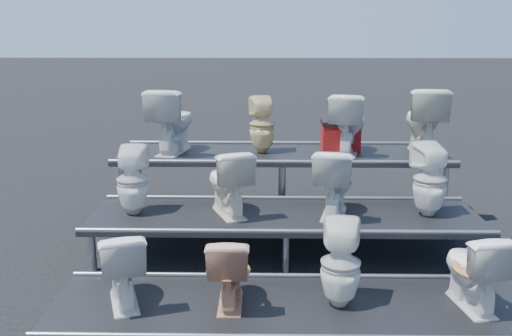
{
  "coord_description": "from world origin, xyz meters",
  "views": [
    {
      "loc": [
        -0.21,
        -5.9,
        2.45
      ],
      "look_at": [
        -0.32,
        0.1,
        0.95
      ],
      "focal_mm": 40.0,
      "sensor_mm": 36.0,
      "label": 1
    }
  ],
  "objects_px": {
    "toilet_11": "(424,120)",
    "red_crate": "(340,137)",
    "toilet_8": "(172,121)",
    "toilet_4": "(132,180)",
    "toilet_0": "(122,267)",
    "toilet_1": "(229,270)",
    "toilet_7": "(430,180)",
    "toilet_10": "(348,123)",
    "toilet_2": "(341,264)",
    "toilet_3": "(473,269)",
    "toilet_5": "(228,182)",
    "toilet_6": "(334,182)",
    "toilet_9": "(262,125)"
  },
  "relations": [
    {
      "from": "toilet_11",
      "to": "red_crate",
      "type": "height_order",
      "value": "toilet_11"
    },
    {
      "from": "toilet_8",
      "to": "toilet_4",
      "type": "bearing_deg",
      "value": 91.21
    },
    {
      "from": "toilet_0",
      "to": "toilet_1",
      "type": "relative_size",
      "value": 1.06
    },
    {
      "from": "toilet_7",
      "to": "toilet_10",
      "type": "height_order",
      "value": "toilet_10"
    },
    {
      "from": "toilet_2",
      "to": "toilet_3",
      "type": "relative_size",
      "value": 1.1
    },
    {
      "from": "toilet_7",
      "to": "toilet_8",
      "type": "bearing_deg",
      "value": -36.88
    },
    {
      "from": "toilet_1",
      "to": "toilet_7",
      "type": "relative_size",
      "value": 0.83
    },
    {
      "from": "toilet_0",
      "to": "toilet_8",
      "type": "height_order",
      "value": "toilet_8"
    },
    {
      "from": "toilet_5",
      "to": "toilet_6",
      "type": "height_order",
      "value": "toilet_6"
    },
    {
      "from": "toilet_6",
      "to": "toilet_7",
      "type": "xyz_separation_m",
      "value": [
        1.02,
        0.0,
        0.02
      ]
    },
    {
      "from": "toilet_7",
      "to": "red_crate",
      "type": "bearing_deg",
      "value": -75.18
    },
    {
      "from": "toilet_3",
      "to": "red_crate",
      "type": "xyz_separation_m",
      "value": [
        -0.82,
        2.77,
        0.62
      ]
    },
    {
      "from": "toilet_3",
      "to": "toilet_6",
      "type": "bearing_deg",
      "value": -59.57
    },
    {
      "from": "toilet_1",
      "to": "toilet_3",
      "type": "height_order",
      "value": "toilet_3"
    },
    {
      "from": "toilet_9",
      "to": "toilet_11",
      "type": "xyz_separation_m",
      "value": [
        2.05,
        0.0,
        0.06
      ]
    },
    {
      "from": "toilet_4",
      "to": "toilet_8",
      "type": "xyz_separation_m",
      "value": [
        0.24,
        1.3,
        0.44
      ]
    },
    {
      "from": "toilet_3",
      "to": "toilet_7",
      "type": "bearing_deg",
      "value": -96.91
    },
    {
      "from": "toilet_1",
      "to": "toilet_4",
      "type": "height_order",
      "value": "toilet_4"
    },
    {
      "from": "toilet_6",
      "to": "toilet_0",
      "type": "bearing_deg",
      "value": 45.65
    },
    {
      "from": "toilet_5",
      "to": "toilet_4",
      "type": "bearing_deg",
      "value": -21.72
    },
    {
      "from": "toilet_6",
      "to": "red_crate",
      "type": "distance_m",
      "value": 1.5
    },
    {
      "from": "toilet_11",
      "to": "red_crate",
      "type": "bearing_deg",
      "value": -5.95
    },
    {
      "from": "toilet_9",
      "to": "toilet_10",
      "type": "xyz_separation_m",
      "value": [
        1.1,
        0.0,
        0.02
      ]
    },
    {
      "from": "toilet_2",
      "to": "toilet_11",
      "type": "bearing_deg",
      "value": -109.79
    },
    {
      "from": "toilet_3",
      "to": "toilet_7",
      "type": "height_order",
      "value": "toilet_7"
    },
    {
      "from": "toilet_3",
      "to": "toilet_9",
      "type": "distance_m",
      "value": 3.29
    },
    {
      "from": "toilet_6",
      "to": "toilet_7",
      "type": "distance_m",
      "value": 1.02
    },
    {
      "from": "toilet_8",
      "to": "red_crate",
      "type": "relative_size",
      "value": 1.71
    },
    {
      "from": "toilet_2",
      "to": "toilet_5",
      "type": "bearing_deg",
      "value": -43.16
    },
    {
      "from": "toilet_9",
      "to": "toilet_3",
      "type": "bearing_deg",
      "value": 115.18
    },
    {
      "from": "toilet_0",
      "to": "toilet_4",
      "type": "height_order",
      "value": "toilet_4"
    },
    {
      "from": "toilet_10",
      "to": "red_crate",
      "type": "bearing_deg",
      "value": -50.83
    },
    {
      "from": "toilet_1",
      "to": "red_crate",
      "type": "height_order",
      "value": "red_crate"
    },
    {
      "from": "toilet_2",
      "to": "toilet_7",
      "type": "xyz_separation_m",
      "value": [
        1.1,
        1.3,
        0.41
      ]
    },
    {
      "from": "toilet_0",
      "to": "toilet_10",
      "type": "relative_size",
      "value": 0.9
    },
    {
      "from": "toilet_9",
      "to": "toilet_10",
      "type": "relative_size",
      "value": 0.94
    },
    {
      "from": "toilet_1",
      "to": "toilet_8",
      "type": "height_order",
      "value": "toilet_8"
    },
    {
      "from": "toilet_11",
      "to": "red_crate",
      "type": "xyz_separation_m",
      "value": [
        -1.03,
        0.17,
        -0.25
      ]
    },
    {
      "from": "toilet_3",
      "to": "toilet_5",
      "type": "bearing_deg",
      "value": -39.39
    },
    {
      "from": "toilet_7",
      "to": "red_crate",
      "type": "xyz_separation_m",
      "value": [
        -0.78,
        1.47,
        0.18
      ]
    },
    {
      "from": "toilet_0",
      "to": "toilet_1",
      "type": "distance_m",
      "value": 0.94
    },
    {
      "from": "toilet_9",
      "to": "toilet_8",
      "type": "bearing_deg",
      "value": -10.22
    },
    {
      "from": "toilet_0",
      "to": "toilet_10",
      "type": "xyz_separation_m",
      "value": [
        2.31,
        2.6,
        0.84
      ]
    },
    {
      "from": "toilet_3",
      "to": "toilet_10",
      "type": "distance_m",
      "value": 2.83
    },
    {
      "from": "toilet_4",
      "to": "red_crate",
      "type": "relative_size",
      "value": 1.54
    },
    {
      "from": "toilet_2",
      "to": "red_crate",
      "type": "height_order",
      "value": "red_crate"
    },
    {
      "from": "toilet_0",
      "to": "toilet_8",
      "type": "xyz_separation_m",
      "value": [
        0.06,
        2.6,
        0.87
      ]
    },
    {
      "from": "toilet_0",
      "to": "toilet_5",
      "type": "height_order",
      "value": "toilet_5"
    },
    {
      "from": "toilet_3",
      "to": "toilet_9",
      "type": "xyz_separation_m",
      "value": [
        -1.85,
        2.6,
        0.81
      ]
    },
    {
      "from": "toilet_11",
      "to": "red_crate",
      "type": "distance_m",
      "value": 1.07
    }
  ]
}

